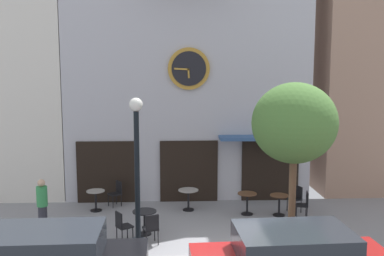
# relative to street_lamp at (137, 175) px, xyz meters

# --- Properties ---
(clock_building) EXTENTS (9.21, 3.96, 10.25)m
(clock_building) POSITION_rel_street_lamp_xyz_m (1.55, 5.87, 3.17)
(clock_building) COLOR #B2B2BC
(clock_building) RESTS_ON ground_plane
(neighbor_building_right) EXTENTS (5.50, 3.19, 12.81)m
(neighbor_building_right) POSITION_rel_street_lamp_xyz_m (9.53, 6.16, 4.28)
(neighbor_building_right) COLOR #9E7A66
(neighbor_building_right) RESTS_ON ground_plane
(street_lamp) EXTENTS (0.36, 0.36, 4.18)m
(street_lamp) POSITION_rel_street_lamp_xyz_m (0.00, 0.00, 0.00)
(street_lamp) COLOR black
(street_lamp) RESTS_ON ground_plane
(street_tree) EXTENTS (2.33, 2.09, 4.57)m
(street_tree) POSITION_rel_street_lamp_xyz_m (4.25, 0.21, 1.32)
(street_tree) COLOR brown
(street_tree) RESTS_ON ground_plane
(cafe_table_near_curb) EXTENTS (0.63, 0.63, 0.73)m
(cafe_table_near_curb) POSITION_rel_street_lamp_xyz_m (-1.75, 3.51, -1.64)
(cafe_table_near_curb) COLOR black
(cafe_table_near_curb) RESTS_ON ground_plane
(cafe_table_near_door) EXTENTS (0.72, 0.72, 0.72)m
(cafe_table_near_door) POSITION_rel_street_lamp_xyz_m (0.10, 1.23, -1.60)
(cafe_table_near_door) COLOR black
(cafe_table_near_door) RESTS_ON ground_plane
(cafe_table_leftmost) EXTENTS (0.71, 0.71, 0.74)m
(cafe_table_leftmost) POSITION_rel_street_lamp_xyz_m (1.49, 3.45, -1.60)
(cafe_table_leftmost) COLOR black
(cafe_table_leftmost) RESTS_ON ground_plane
(cafe_table_center) EXTENTS (0.65, 0.65, 0.75)m
(cafe_table_center) POSITION_rel_street_lamp_xyz_m (3.48, 2.90, -1.61)
(cafe_table_center) COLOR black
(cafe_table_center) RESTS_ON ground_plane
(cafe_table_center_left) EXTENTS (0.62, 0.62, 0.72)m
(cafe_table_center_left) POSITION_rel_street_lamp_xyz_m (4.54, 2.73, -1.65)
(cafe_table_center_left) COLOR black
(cafe_table_center_left) RESTS_ON ground_plane
(cafe_chair_mid_row) EXTENTS (0.51, 0.51, 0.90)m
(cafe_chair_mid_row) POSITION_rel_street_lamp_xyz_m (0.34, 0.43, -1.59)
(cafe_chair_mid_row) COLOR black
(cafe_chair_mid_row) RESTS_ON ground_plane
(cafe_chair_under_awning) EXTENTS (0.56, 0.56, 0.90)m
(cafe_chair_under_awning) POSITION_rel_street_lamp_xyz_m (-1.09, 4.07, -1.59)
(cafe_chair_under_awning) COLOR black
(cafe_chair_under_awning) RESTS_ON ground_plane
(cafe_chair_corner) EXTENTS (0.47, 0.47, 0.90)m
(cafe_chair_corner) POSITION_rel_street_lamp_xyz_m (5.29, 2.41, -1.59)
(cafe_chair_corner) COLOR black
(cafe_chair_corner) RESTS_ON ground_plane
(cafe_chair_facing_wall) EXTENTS (0.50, 0.50, 0.90)m
(cafe_chair_facing_wall) POSITION_rel_street_lamp_xyz_m (5.24, 3.12, -1.59)
(cafe_chair_facing_wall) COLOR black
(cafe_chair_facing_wall) RESTS_ON ground_plane
(cafe_chair_outer) EXTENTS (0.55, 0.55, 0.90)m
(cafe_chair_outer) POSITION_rel_street_lamp_xyz_m (-0.51, 0.66, -1.59)
(cafe_chair_outer) COLOR black
(cafe_chair_outer) RESTS_ON ground_plane
(pedestrian_green) EXTENTS (0.41, 0.41, 1.67)m
(pedestrian_green) POSITION_rel_street_lamp_xyz_m (-2.97, 1.46, -1.26)
(pedestrian_green) COLOR #2D2D38
(pedestrian_green) RESTS_ON ground_plane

